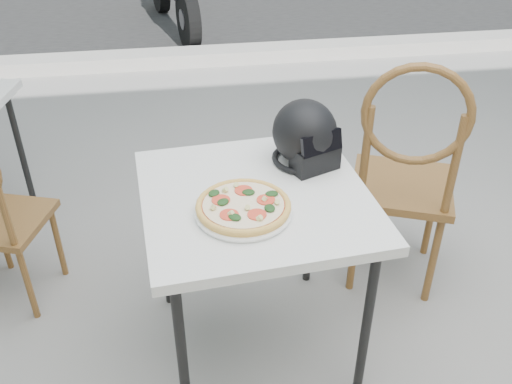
{
  "coord_description": "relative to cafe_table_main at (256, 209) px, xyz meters",
  "views": [
    {
      "loc": [
        -0.82,
        -1.93,
        1.87
      ],
      "look_at": [
        -0.58,
        -0.35,
        0.8
      ],
      "focal_mm": 40.0,
      "sensor_mm": 36.0,
      "label": 1
    }
  ],
  "objects": [
    {
      "name": "curb",
      "position": [
        0.57,
        3.28,
        -0.63
      ],
      "size": [
        30.0,
        0.25,
        0.12
      ],
      "primitive_type": "cube",
      "color": "gray",
      "rests_on": "ground"
    },
    {
      "name": "cafe_chair_main",
      "position": [
        0.68,
        0.28,
        -0.06
      ],
      "size": [
        0.56,
        0.56,
        1.13
      ],
      "rotation": [
        0.0,
        0.0,
        2.76
      ],
      "color": "brown",
      "rests_on": "ground"
    },
    {
      "name": "pizza",
      "position": [
        -0.06,
        -0.11,
        0.1
      ],
      "size": [
        0.34,
        0.34,
        0.04
      ],
      "rotation": [
        0.0,
        0.0,
        -0.06
      ],
      "color": "#DEAC51",
      "rests_on": "plate"
    },
    {
      "name": "ground",
      "position": [
        0.57,
        0.28,
        -0.69
      ],
      "size": [
        80.0,
        80.0,
        0.0
      ],
      "primitive_type": "plane",
      "color": "gray",
      "rests_on": "ground"
    },
    {
      "name": "plate",
      "position": [
        -0.06,
        -0.11,
        0.08
      ],
      "size": [
        0.42,
        0.42,
        0.02
      ],
      "rotation": [
        0.0,
        0.0,
        0.33
      ],
      "color": "white",
      "rests_on": "cafe_table_main"
    },
    {
      "name": "cafe_table_main",
      "position": [
        0.0,
        0.0,
        0.0
      ],
      "size": [
        0.85,
        0.85,
        0.75
      ],
      "rotation": [
        0.0,
        0.0,
        0.08
      ],
      "color": "silver",
      "rests_on": "ground"
    },
    {
      "name": "helmet",
      "position": [
        0.22,
        0.19,
        0.18
      ],
      "size": [
        0.31,
        0.32,
        0.25
      ],
      "rotation": [
        0.0,
        0.0,
        0.38
      ],
      "color": "black",
      "rests_on": "cafe_table_main"
    }
  ]
}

